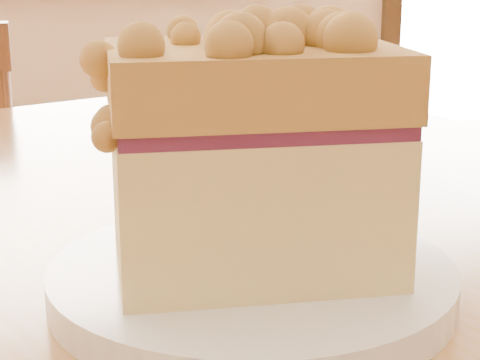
% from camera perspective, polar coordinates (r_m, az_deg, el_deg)
% --- Properties ---
extents(plate, '(0.20, 0.20, 0.02)m').
position_cam_1_polar(plate, '(0.42, 0.81, -6.98)').
color(plate, white).
rests_on(plate, cafe_table_main).
extents(cake_slice, '(0.15, 0.10, 0.13)m').
position_cam_1_polar(cake_slice, '(0.40, 0.83, 2.35)').
color(cake_slice, '#D7C27A').
rests_on(cake_slice, plate).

